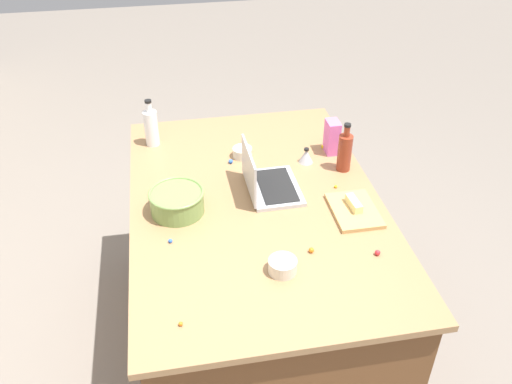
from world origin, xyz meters
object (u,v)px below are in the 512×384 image
Objects in this scene: bottle_soy at (345,152)px; cutting_board at (354,210)px; butter_stick_left at (354,203)px; candy_bag at (332,137)px; kitchen_timer at (306,156)px; mixing_bowl_large at (177,201)px; bottle_vinegar at (151,127)px; ramekin_small at (242,152)px; laptop at (266,182)px; ramekin_medium at (283,266)px.

cutting_board is (-0.33, 0.06, -0.09)m from bottle_soy.
butter_stick_left is 0.49m from candy_bag.
bottle_soy is 0.19m from kitchen_timer.
mixing_bowl_large is 0.60m from bottle_vinegar.
butter_stick_left is 1.15× the size of ramekin_small.
laptop is 0.41m from cutting_board.
mixing_bowl_large is at bearing 138.79° from ramekin_small.
mixing_bowl_large reaches higher than ramekin_medium.
mixing_bowl_large is 2.48× the size of ramekin_small.
kitchen_timer is (0.72, -0.28, 0.01)m from ramekin_medium.
butter_stick_left is (-0.13, -0.74, -0.02)m from mixing_bowl_large.
kitchen_timer is at bearing -112.72° from bottle_vinegar.
candy_bag is (0.27, -0.39, 0.04)m from laptop.
butter_stick_left is 0.49m from ramekin_medium.
bottle_vinegar is 0.91m from candy_bag.
cutting_board is 2.40× the size of butter_stick_left.
laptop is 3.28× the size of ramekin_small.
cutting_board is at bearing -51.93° from ramekin_medium.
candy_bag reaches higher than mixing_bowl_large.
laptop reaches higher than candy_bag.
mixing_bowl_large is at bearing -171.37° from bottle_vinegar.
butter_stick_left is 1.43× the size of kitchen_timer.
ramekin_small is (0.20, 0.46, -0.07)m from bottle_soy.
ramekin_medium is at bearing -140.49° from mixing_bowl_large.
ramekin_small is 1.24× the size of kitchen_timer.
laptop is 0.40m from butter_stick_left.
ramekin_small is at bearing 37.85° from butter_stick_left.
laptop is at bearing 130.06° from kitchen_timer.
butter_stick_left is at bearing -130.72° from bottle_vinegar.
mixing_bowl_large is 2.16× the size of butter_stick_left.
mixing_bowl_large is 0.76m from cutting_board.
bottle_soy reaches higher than ramekin_small.
ramekin_medium is (-0.63, 0.44, -0.07)m from bottle_soy.
bottle_soy reaches higher than cutting_board.
kitchen_timer is at bearing 115.59° from candy_bag.
laptop is 1.27× the size of bottle_vinegar.
bottle_vinegar reaches higher than ramekin_small.
ramekin_medium is at bearing 159.06° from kitchen_timer.
bottle_vinegar is 2.59× the size of ramekin_small.
cutting_board is at bearing 180.00° from butter_stick_left.
ramekin_medium is (-0.44, -0.36, -0.03)m from mixing_bowl_large.
mixing_bowl_large is 0.57m from ramekin_medium.
laptop reaches higher than ramekin_medium.
bottle_vinegar is (0.59, 0.09, 0.05)m from mixing_bowl_large.
bottle_soy is 2.26× the size of ramekin_medium.
butter_stick_left reaches higher than ramekin_small.
mixing_bowl_large is 0.90× the size of cutting_board.
bottle_vinegar reaches higher than butter_stick_left.
laptop reaches higher than cutting_board.
candy_bag is at bearing -104.97° from bottle_vinegar.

